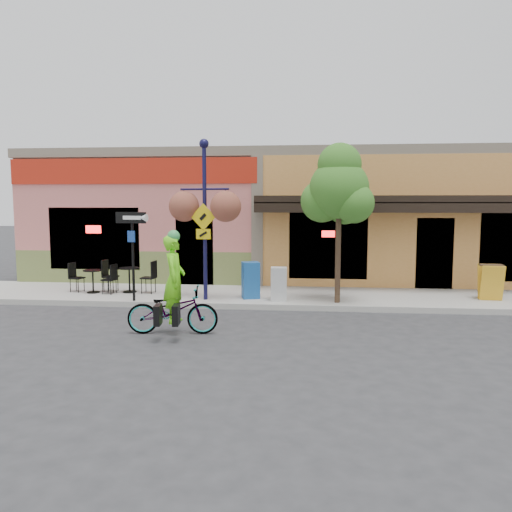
# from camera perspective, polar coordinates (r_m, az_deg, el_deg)

# --- Properties ---
(ground) EXTENTS (90.00, 90.00, 0.00)m
(ground) POSITION_cam_1_polar(r_m,az_deg,el_deg) (12.39, 3.23, -6.74)
(ground) COLOR #2D2D30
(ground) RESTS_ON ground
(sidewalk) EXTENTS (24.00, 3.00, 0.15)m
(sidewalk) POSITION_cam_1_polar(r_m,az_deg,el_deg) (14.33, 3.58, -4.67)
(sidewalk) COLOR #9E9B93
(sidewalk) RESTS_ON ground
(curb) EXTENTS (24.00, 0.12, 0.15)m
(curb) POSITION_cam_1_polar(r_m,az_deg,el_deg) (12.91, 3.34, -5.87)
(curb) COLOR #A8A59E
(curb) RESTS_ON ground
(building) EXTENTS (18.20, 8.20, 4.50)m
(building) POSITION_cam_1_polar(r_m,az_deg,el_deg) (19.58, 4.23, 4.61)
(building) COLOR #CB6B64
(building) RESTS_ON ground
(bicycle) EXTENTS (1.96, 0.85, 1.00)m
(bicycle) POSITION_cam_1_polar(r_m,az_deg,el_deg) (10.68, -9.51, -6.14)
(bicycle) COLOR maroon
(bicycle) RESTS_ON ground
(cyclist_rider) EXTENTS (0.50, 0.71, 1.83)m
(cyclist_rider) POSITION_cam_1_polar(r_m,az_deg,el_deg) (10.59, -9.29, -3.95)
(cyclist_rider) COLOR #67E317
(cyclist_rider) RESTS_ON ground
(lamp_post) EXTENTS (1.44, 0.78, 4.28)m
(lamp_post) POSITION_cam_1_polar(r_m,az_deg,el_deg) (13.37, -5.87, 4.10)
(lamp_post) COLOR #14123B
(lamp_post) RESTS_ON sidewalk
(one_way_sign) EXTENTS (0.93, 0.40, 2.36)m
(one_way_sign) POSITION_cam_1_polar(r_m,az_deg,el_deg) (13.58, -13.88, -0.08)
(one_way_sign) COLOR black
(one_way_sign) RESTS_ON sidewalk
(cafe_set_left) EXTENTS (1.57, 1.01, 0.87)m
(cafe_set_left) POSITION_cam_1_polar(r_m,az_deg,el_deg) (15.20, -18.15, -2.39)
(cafe_set_left) COLOR black
(cafe_set_left) RESTS_ON sidewalk
(cafe_set_right) EXTENTS (1.65, 0.95, 0.95)m
(cafe_set_right) POSITION_cam_1_polar(r_m,az_deg,el_deg) (14.98, -14.28, -2.25)
(cafe_set_right) COLOR black
(cafe_set_right) RESTS_ON sidewalk
(newspaper_box_blue) EXTENTS (0.55, 0.51, 0.99)m
(newspaper_box_blue) POSITION_cam_1_polar(r_m,az_deg,el_deg) (13.63, -0.61, -2.78)
(newspaper_box_blue) COLOR #195299
(newspaper_box_blue) RESTS_ON sidewalk
(newspaper_box_grey) EXTENTS (0.43, 0.39, 0.89)m
(newspaper_box_grey) POSITION_cam_1_polar(r_m,az_deg,el_deg) (13.32, 2.63, -3.21)
(newspaper_box_grey) COLOR #B4B4B4
(newspaper_box_grey) RESTS_ON sidewalk
(street_tree) EXTENTS (1.95, 1.95, 4.17)m
(street_tree) POSITION_cam_1_polar(r_m,az_deg,el_deg) (13.05, 9.42, 3.76)
(street_tree) COLOR #3D7A26
(street_tree) RESTS_ON sidewalk
(sandwich_board) EXTENTS (0.62, 0.48, 0.96)m
(sandwich_board) POSITION_cam_1_polar(r_m,az_deg,el_deg) (14.64, 25.40, -2.82)
(sandwich_board) COLOR gold
(sandwich_board) RESTS_ON sidewalk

